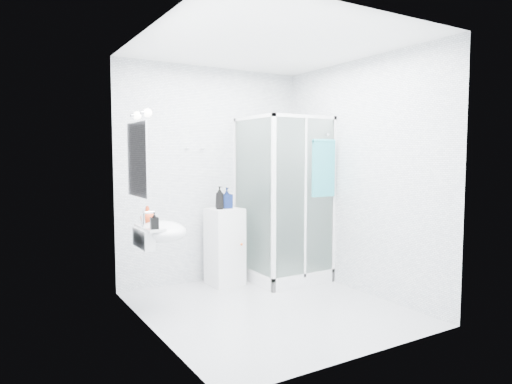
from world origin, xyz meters
TOP-DOWN VIEW (x-y plane):
  - room at (0.00, 0.00)m, footprint 2.40×2.60m
  - shower_enclosure at (0.67, 0.77)m, footprint 0.90×0.95m
  - wall_basin at (-0.99, 0.45)m, footprint 0.46×0.56m
  - mirror at (-1.19, 0.45)m, footprint 0.02×0.60m
  - vanity_lights at (-1.14, 0.45)m, footprint 0.10×0.40m
  - wall_hooks at (-0.25, 1.26)m, footprint 0.23×0.06m
  - storage_cabinet at (0.02, 1.01)m, footprint 0.39×0.41m
  - hand_towel at (0.98, 0.36)m, footprint 0.31×0.05m
  - shampoo_bottle_a at (-0.07, 0.98)m, footprint 0.12×0.12m
  - shampoo_bottle_b at (0.05, 1.02)m, footprint 0.12×0.13m
  - soap_dispenser_orange at (-1.05, 0.60)m, footprint 0.17×0.17m
  - soap_dispenser_black at (-1.10, 0.26)m, footprint 0.08×0.08m

SIDE VIEW (x-z plane):
  - shower_enclosure at x=0.67m, z-range -0.55..1.45m
  - storage_cabinet at x=0.02m, z-range 0.00..0.91m
  - wall_basin at x=-0.99m, z-range 0.62..0.97m
  - soap_dispenser_black at x=-1.10m, z-range 0.86..1.02m
  - soap_dispenser_orange at x=-1.05m, z-range 0.86..1.04m
  - shampoo_bottle_b at x=0.05m, z-range 0.91..1.16m
  - shampoo_bottle_a at x=-0.07m, z-range 0.91..1.18m
  - room at x=0.00m, z-range 0.00..2.60m
  - hand_towel at x=0.98m, z-range 1.07..1.74m
  - mirror at x=-1.19m, z-range 1.15..1.85m
  - wall_hooks at x=-0.25m, z-range 1.60..1.64m
  - vanity_lights at x=-1.14m, z-range 1.88..1.96m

